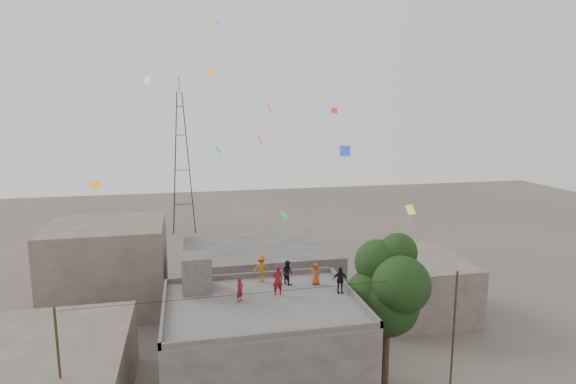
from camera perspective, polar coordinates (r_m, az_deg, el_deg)
The scene contains 17 objects.
main_building at distance 26.86m, azimuth -3.07°, elevation -19.04°, with size 10.00×8.00×6.10m.
parapet at distance 25.46m, azimuth -3.14°, elevation -12.73°, with size 10.00×8.00×0.30m.
stair_head_box at distance 27.33m, azimuth -10.76°, elevation -9.37°, with size 1.60×1.80×2.00m, color #44423F.
neighbor_west at distance 29.81m, azimuth -26.46°, elevation -19.31°, with size 8.00×10.00×4.00m, color #575044.
neighbor_north at distance 40.01m, azimuth -3.42°, elevation -9.87°, with size 12.00×9.00×5.00m, color #44423F.
neighbor_northwest at distance 41.67m, azimuth -20.59°, elevation -8.24°, with size 9.00×8.00×7.00m, color #575044.
neighbor_east at distance 40.07m, azimuth 15.04°, elevation -10.63°, with size 7.00×8.00×4.40m, color #575044.
tree at distance 28.05m, azimuth 11.99°, elevation -11.07°, with size 4.90×4.60×9.10m.
utility_line at distance 25.48m, azimuth -1.44°, elevation -18.75°, with size 20.12×0.62×7.40m.
transmission_tower at distance 63.60m, azimuth -12.45°, elevation 3.43°, with size 2.97×2.97×20.01m.
person_red_adult at distance 26.31m, azimuth -1.25°, elevation -10.40°, with size 0.59×0.39×1.62m, color maroon.
person_orange_child at distance 27.82m, azimuth 3.29°, elevation -9.67°, with size 0.61×0.40×1.25m, color #AE4013.
person_dark_child at distance 27.82m, azimuth -0.08°, elevation -9.49°, with size 0.68×0.53×1.39m, color black.
person_dark_adult at distance 26.72m, azimuth 6.18°, elevation -10.34°, with size 0.85×0.35×1.44m, color black.
person_orange_adult at distance 28.20m, azimuth -3.20°, elevation -9.02°, with size 1.03×0.59×1.59m, color #B25714.
person_red_child at distance 25.61m, azimuth -5.73°, elevation -11.41°, with size 0.48×0.31×1.31m, color maroon.
kites at distance 29.76m, azimuth -4.41°, elevation 8.72°, with size 19.31×15.03×12.93m.
Camera 1 is at (-3.61, -23.21, 16.07)m, focal length 30.00 mm.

